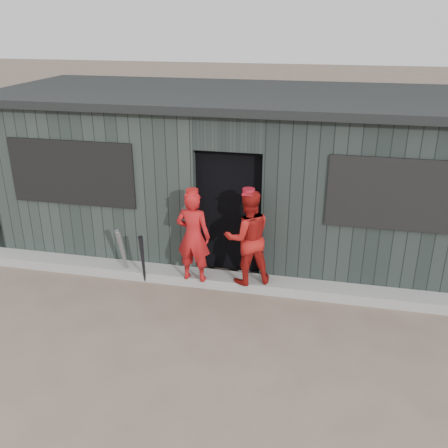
% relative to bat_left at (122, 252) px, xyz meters
% --- Properties ---
extents(ground, '(80.00, 80.00, 0.00)m').
position_rel_bat_left_xyz_m(ground, '(1.57, -1.73, -0.42)').
color(ground, brown).
rests_on(ground, ground).
extents(curb, '(8.00, 0.36, 0.15)m').
position_rel_bat_left_xyz_m(curb, '(1.57, 0.09, -0.34)').
color(curb, gray).
rests_on(curb, ground).
extents(bat_left, '(0.10, 0.29, 0.84)m').
position_rel_bat_left_xyz_m(bat_left, '(0.00, 0.00, 0.00)').
color(bat_left, gray).
rests_on(bat_left, ground).
extents(bat_mid, '(0.12, 0.23, 0.81)m').
position_rel_bat_left_xyz_m(bat_mid, '(0.04, -0.04, -0.01)').
color(bat_mid, gray).
rests_on(bat_mid, ground).
extents(bat_right, '(0.11, 0.23, 0.82)m').
position_rel_bat_left_xyz_m(bat_right, '(0.39, -0.15, -0.01)').
color(bat_right, black).
rests_on(bat_right, ground).
extents(player_red_left, '(0.52, 0.36, 1.37)m').
position_rel_bat_left_xyz_m(player_red_left, '(1.15, -0.09, 0.42)').
color(player_red_left, '#B41618').
rests_on(player_red_left, curb).
extents(player_red_right, '(0.84, 0.76, 1.40)m').
position_rel_bat_left_xyz_m(player_red_right, '(1.93, 0.01, 0.43)').
color(player_red_right, '#A41714').
rests_on(player_red_right, curb).
extents(player_grey_back, '(0.76, 0.57, 1.41)m').
position_rel_bat_left_xyz_m(player_grey_back, '(1.85, 0.65, 0.29)').
color(player_grey_back, silver).
rests_on(player_grey_back, ground).
extents(dugout, '(8.30, 3.30, 2.62)m').
position_rel_bat_left_xyz_m(dugout, '(1.57, 1.77, 0.87)').
color(dugout, black).
rests_on(dugout, ground).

